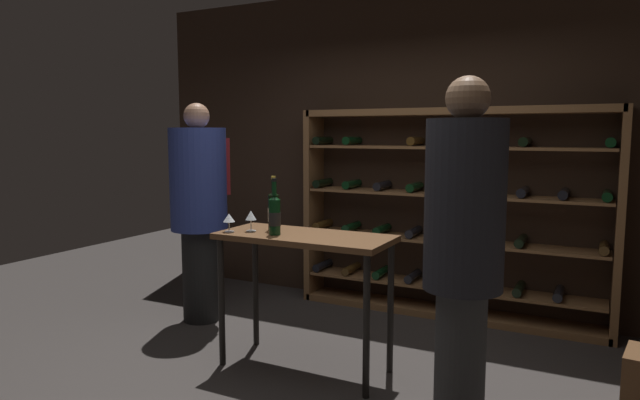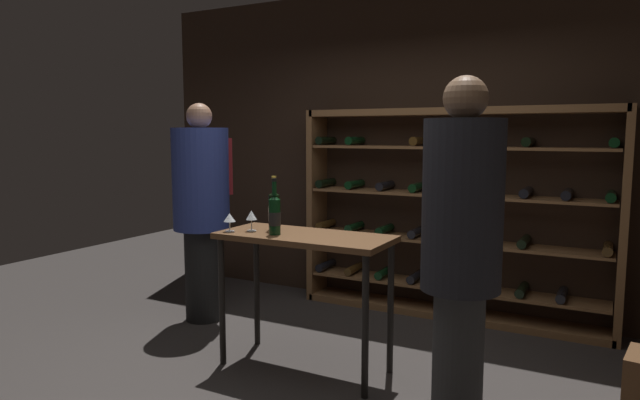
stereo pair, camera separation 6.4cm
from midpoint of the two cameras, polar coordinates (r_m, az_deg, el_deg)
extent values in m
plane|color=#383330|center=(3.79, -1.07, -18.51)|extent=(10.00, 10.00, 0.00)
cube|color=#332319|center=(5.28, 9.26, 5.17)|extent=(5.51, 0.10, 2.95)
cube|color=brown|center=(5.50, -0.96, -0.53)|extent=(0.06, 0.32, 1.84)
cube|color=brown|center=(4.86, 27.95, -2.30)|extent=(0.06, 0.32, 1.84)
cube|color=brown|center=(4.97, 12.85, 8.80)|extent=(2.66, 0.32, 0.06)
cube|color=brown|center=(5.21, 12.33, -11.11)|extent=(2.66, 0.32, 0.06)
cube|color=brown|center=(5.14, 12.39, -8.57)|extent=(2.58, 0.32, 0.02)
cylinder|color=black|center=(5.56, -0.03, -6.67)|extent=(0.08, 0.30, 0.08)
cylinder|color=#4C3314|center=(5.43, 2.88, -7.01)|extent=(0.08, 0.30, 0.08)
cylinder|color=black|center=(5.31, 5.93, -7.34)|extent=(0.08, 0.30, 0.08)
cylinder|color=black|center=(5.21, 9.11, -7.67)|extent=(0.08, 0.30, 0.08)
cylinder|color=#4C3314|center=(5.13, 12.41, -7.98)|extent=(0.08, 0.30, 0.08)
cylinder|color=black|center=(5.02, 19.29, -8.54)|extent=(0.08, 0.30, 0.08)
cylinder|color=black|center=(4.99, 22.83, -8.79)|extent=(0.08, 0.30, 0.08)
cube|color=brown|center=(5.05, 12.51, -4.09)|extent=(2.58, 0.32, 0.02)
cylinder|color=#4C3314|center=(5.48, -0.03, -2.50)|extent=(0.08, 0.30, 0.08)
cylinder|color=black|center=(5.34, 2.91, -2.74)|extent=(0.08, 0.30, 0.08)
cylinder|color=black|center=(5.23, 5.99, -2.99)|extent=(0.08, 0.30, 0.08)
cylinder|color=black|center=(5.13, 9.20, -3.23)|extent=(0.08, 0.30, 0.08)
cylinder|color=black|center=(5.04, 12.53, -3.48)|extent=(0.08, 0.30, 0.08)
cylinder|color=#4C3314|center=(4.98, 15.96, -3.72)|extent=(0.08, 0.30, 0.08)
cylinder|color=black|center=(4.93, 19.48, -3.95)|extent=(0.08, 0.30, 0.08)
cylinder|color=#4C3314|center=(4.89, 26.66, -4.37)|extent=(0.08, 0.30, 0.08)
cube|color=brown|center=(4.99, 12.63, 0.53)|extent=(2.58, 0.32, 0.02)
cylinder|color=black|center=(5.43, -0.03, 1.77)|extent=(0.08, 0.30, 0.08)
cylinder|color=black|center=(5.29, 2.93, 1.63)|extent=(0.08, 0.30, 0.08)
cylinder|color=black|center=(5.17, 6.04, 1.48)|extent=(0.08, 0.30, 0.08)
cylinder|color=black|center=(5.07, 9.28, 1.32)|extent=(0.08, 0.30, 0.08)
cylinder|color=black|center=(4.99, 12.65, 1.15)|extent=(0.08, 0.30, 0.08)
cylinder|color=black|center=(4.92, 16.12, 0.98)|extent=(0.08, 0.30, 0.08)
cylinder|color=black|center=(4.87, 19.67, 0.79)|extent=(0.08, 0.30, 0.08)
cylinder|color=black|center=(4.84, 23.28, 0.60)|extent=(0.08, 0.30, 0.08)
cylinder|color=black|center=(4.83, 26.91, 0.40)|extent=(0.08, 0.30, 0.08)
cube|color=brown|center=(4.97, 12.76, 5.23)|extent=(2.58, 0.32, 0.02)
cylinder|color=black|center=(5.40, -0.03, 6.09)|extent=(0.08, 0.30, 0.08)
cylinder|color=black|center=(5.27, 2.96, 6.06)|extent=(0.08, 0.30, 0.08)
cylinder|color=#4C3314|center=(5.05, 9.37, 5.95)|extent=(0.08, 0.30, 0.08)
cylinder|color=black|center=(4.96, 12.77, 5.86)|extent=(0.08, 0.30, 0.08)
cylinder|color=black|center=(4.90, 16.28, 5.74)|extent=(0.08, 0.30, 0.08)
cylinder|color=black|center=(4.85, 19.86, 5.61)|extent=(0.08, 0.30, 0.08)
cylinder|color=black|center=(4.81, 27.18, 5.25)|extent=(0.08, 0.30, 0.08)
cube|color=brown|center=(3.79, -2.07, -3.82)|extent=(1.19, 0.53, 0.04)
cylinder|color=black|center=(4.02, -10.47, -10.22)|extent=(0.04, 0.04, 0.90)
cylinder|color=black|center=(3.49, 4.22, -12.77)|extent=(0.04, 0.04, 0.90)
cylinder|color=black|center=(4.35, -7.01, -8.83)|extent=(0.04, 0.04, 0.90)
cylinder|color=black|center=(3.87, 6.73, -10.83)|extent=(0.04, 0.04, 0.90)
cylinder|color=#303030|center=(3.17, 13.49, -15.89)|extent=(0.27, 0.27, 0.81)
cylinder|color=black|center=(2.95, 13.94, -0.52)|extent=(0.41, 0.41, 0.88)
sphere|color=brown|center=(2.94, 14.25, 10.03)|extent=(0.23, 0.23, 0.23)
cylinder|color=black|center=(5.00, -12.43, -7.47)|extent=(0.31, 0.31, 0.80)
cylinder|color=#2D3D8C|center=(4.87, -12.68, 2.09)|extent=(0.48, 0.48, 0.87)
sphere|color=#AD7A5B|center=(4.85, -12.85, 8.35)|extent=(0.22, 0.22, 0.22)
cube|color=maroon|center=(4.86, -9.82, 3.37)|extent=(0.04, 0.04, 0.49)
cylinder|color=black|center=(3.77, -5.13, -1.75)|extent=(0.08, 0.08, 0.24)
cone|color=black|center=(3.75, -5.15, 0.23)|extent=(0.08, 0.08, 0.03)
cylinder|color=black|center=(3.74, -5.16, 1.15)|extent=(0.03, 0.03, 0.10)
cylinder|color=black|center=(3.74, -5.17, 2.05)|extent=(0.03, 0.03, 0.02)
cylinder|color=black|center=(3.77, -5.13, -1.93)|extent=(0.08, 0.08, 0.09)
cylinder|color=black|center=(3.94, -5.21, -1.29)|extent=(0.08, 0.08, 0.25)
cone|color=black|center=(3.92, -5.23, 0.69)|extent=(0.08, 0.08, 0.03)
cylinder|color=black|center=(3.91, -5.24, 1.50)|extent=(0.03, 0.03, 0.09)
cylinder|color=#B7932D|center=(3.91, -5.24, 2.28)|extent=(0.03, 0.03, 0.02)
cylinder|color=#C6B28C|center=(3.94, -5.20, -1.47)|extent=(0.08, 0.08, 0.09)
cylinder|color=silver|center=(3.93, -9.70, -3.19)|extent=(0.07, 0.07, 0.00)
cylinder|color=silver|center=(3.92, -9.71, -2.68)|extent=(0.01, 0.01, 0.07)
cone|color=silver|center=(3.91, -9.73, -1.79)|extent=(0.08, 0.08, 0.06)
cylinder|color=#590A14|center=(3.91, -9.72, -1.97)|extent=(0.05, 0.05, 0.02)
cylinder|color=silver|center=(3.93, -7.50, -3.15)|extent=(0.07, 0.07, 0.00)
cylinder|color=silver|center=(3.92, -7.51, -2.57)|extent=(0.01, 0.01, 0.08)
cone|color=silver|center=(3.91, -7.53, -1.55)|extent=(0.08, 0.08, 0.06)
cylinder|color=#590A14|center=(3.91, -7.52, -1.76)|extent=(0.04, 0.04, 0.02)
camera|label=1|loc=(0.03, -90.49, -0.06)|focal=31.38mm
camera|label=2|loc=(0.03, 89.51, 0.06)|focal=31.38mm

